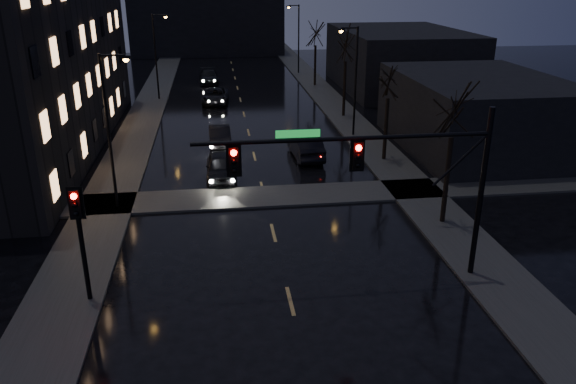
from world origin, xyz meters
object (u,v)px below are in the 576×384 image
object	(u,v)px
oncoming_car_b	(220,137)
oncoming_car_d	(209,76)
oncoming_car_a	(221,167)
lead_car	(306,146)
oncoming_car_c	(215,96)

from	to	relation	value
oncoming_car_b	oncoming_car_d	distance (m)	24.62
oncoming_car_a	lead_car	size ratio (longest dim) A/B	0.93
oncoming_car_b	lead_car	bearing A→B (deg)	-32.46
oncoming_car_b	lead_car	xyz separation A→B (m)	(5.61, -3.34, 0.09)
oncoming_car_b	oncoming_car_c	xyz separation A→B (m)	(-0.16, 14.13, 0.00)
oncoming_car_c	oncoming_car_d	bearing A→B (deg)	97.27
oncoming_car_c	oncoming_car_d	distance (m)	10.50
lead_car	oncoming_car_c	bearing A→B (deg)	-74.88
oncoming_car_b	lead_car	distance (m)	6.53
oncoming_car_a	oncoming_car_d	size ratio (longest dim) A/B	0.88
oncoming_car_a	oncoming_car_c	distance (m)	20.84
oncoming_car_a	oncoming_car_c	xyz separation A→B (m)	(-0.11, 20.84, -0.05)
oncoming_car_a	oncoming_car_d	bearing A→B (deg)	91.75
oncoming_car_a	lead_car	world-z (taller)	lead_car
oncoming_car_b	oncoming_car_d	xyz separation A→B (m)	(-0.77, 24.61, 0.02)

